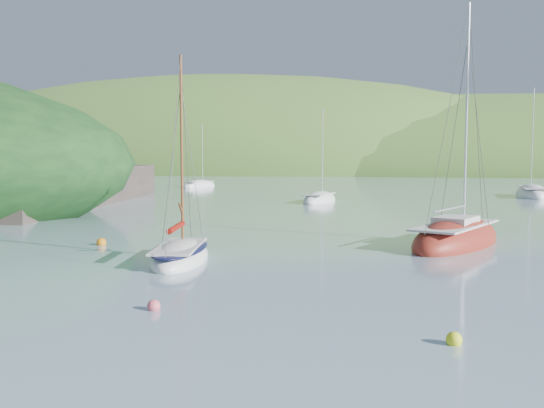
% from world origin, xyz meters
% --- Properties ---
extents(ground, '(700.00, 700.00, 0.00)m').
position_xyz_m(ground, '(0.00, 0.00, 0.00)').
color(ground, '#72919E').
rests_on(ground, ground).
extents(shoreline_hills, '(690.00, 135.00, 56.00)m').
position_xyz_m(shoreline_hills, '(-9.66, 172.42, 0.00)').
color(shoreline_hills, '#356D29').
rests_on(shoreline_hills, ground).
extents(daysailer_white, '(3.56, 6.67, 9.73)m').
position_xyz_m(daysailer_white, '(-5.71, 8.40, 0.22)').
color(daysailer_white, white).
rests_on(daysailer_white, ground).
extents(sloop_red, '(6.36, 9.71, 13.61)m').
position_xyz_m(sloop_red, '(6.42, 16.14, 0.24)').
color(sloop_red, maroon).
rests_on(sloop_red, ground).
extents(distant_sloop_a, '(3.50, 7.38, 10.12)m').
position_xyz_m(distant_sloop_a, '(-5.11, 43.09, 0.18)').
color(distant_sloop_a, white).
rests_on(distant_sloop_a, ground).
extents(distant_sloop_b, '(3.54, 9.40, 13.28)m').
position_xyz_m(distant_sloop_b, '(16.81, 56.38, 0.21)').
color(distant_sloop_b, white).
rests_on(distant_sloop_b, ground).
extents(distant_sloop_c, '(4.20, 7.52, 10.16)m').
position_xyz_m(distant_sloop_c, '(-26.74, 66.96, 0.18)').
color(distant_sloop_c, white).
rests_on(distant_sloop_c, ground).
extents(mooring_buoys, '(24.27, 13.40, 0.50)m').
position_xyz_m(mooring_buoys, '(-2.03, 5.98, 0.12)').
color(mooring_buoys, yellow).
rests_on(mooring_buoys, ground).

